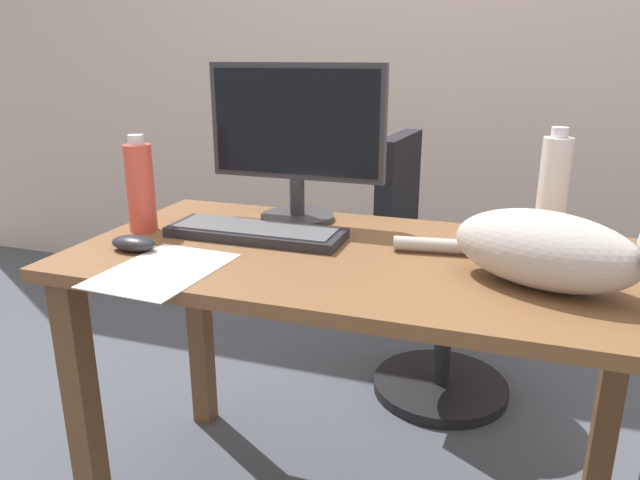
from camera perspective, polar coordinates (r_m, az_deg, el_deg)
back_wall at (r=2.79m, az=13.00°, el=19.60°), size 6.00×0.04×2.60m
desk at (r=1.39m, az=3.96°, el=-5.99°), size 1.32×0.66×0.74m
office_chair at (r=2.10m, az=10.80°, el=-4.55°), size 0.48×0.48×0.92m
monitor at (r=1.57m, az=-2.32°, el=9.93°), size 0.48×0.20×0.41m
keyboard at (r=1.47m, az=-6.20°, el=0.77°), size 0.44×0.15×0.03m
cat at (r=1.20m, az=21.87°, el=-0.81°), size 0.57×0.31×0.20m
computer_mouse at (r=1.43m, az=-17.60°, el=-0.29°), size 0.11×0.06×0.04m
paper_sheet at (r=1.28m, az=-14.98°, el=-2.82°), size 0.23×0.31×0.00m
water_bottle at (r=1.56m, az=-17.06°, el=4.92°), size 0.07×0.07×0.25m
spray_bottle at (r=1.50m, az=21.60°, el=4.57°), size 0.07×0.07×0.28m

